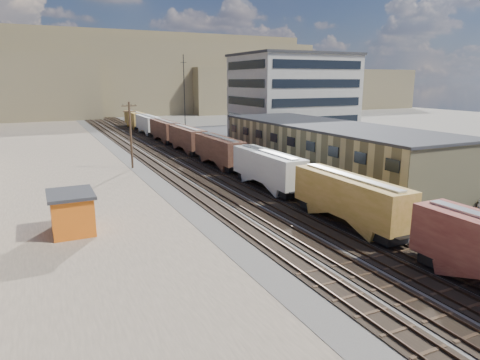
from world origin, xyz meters
name	(u,v)px	position (x,y,z in m)	size (l,w,h in m)	color
ground	(366,261)	(0.00, 0.00, 0.00)	(300.00, 300.00, 0.00)	#6B6356
ballast_bed	(172,156)	(0.00, 50.00, 0.03)	(18.00, 200.00, 0.06)	#4C4742
dirt_yard	(51,178)	(-20.00, 40.00, 0.01)	(24.00, 180.00, 0.03)	#6F5F4C
asphalt_lot	(324,160)	(22.00, 35.00, 0.02)	(26.00, 120.00, 0.04)	#232326
rail_tracks	(169,156)	(-0.55, 50.00, 0.11)	(11.40, 200.00, 0.24)	black
freight_train	(202,143)	(3.80, 44.81, 2.79)	(3.00, 119.74, 4.46)	black
warehouse	(328,150)	(14.98, 25.00, 3.65)	(12.40, 40.40, 7.25)	tan
office_tower	(292,99)	(27.95, 54.95, 9.26)	(22.60, 18.60, 18.45)	#9E998E
utility_pole_north	(131,134)	(-8.50, 42.00, 5.30)	(2.20, 0.32, 10.00)	#382619
radio_mast	(185,101)	(6.00, 60.00, 9.12)	(1.20, 0.16, 18.00)	black
hills_north	(88,78)	(0.17, 167.92, 14.10)	(265.00, 80.00, 32.00)	brown
maintenance_shed	(72,212)	(-19.11, 15.92, 1.85)	(3.83, 4.95, 3.62)	orange
parked_car_blue	(285,141)	(25.21, 53.03, 0.78)	(2.60, 5.65, 1.57)	navy
parked_car_far	(278,139)	(26.09, 57.07, 0.73)	(1.72, 4.28, 1.46)	white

